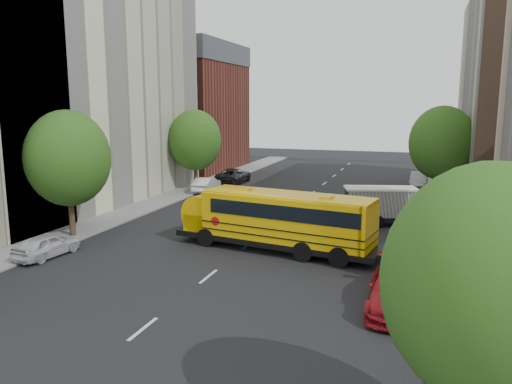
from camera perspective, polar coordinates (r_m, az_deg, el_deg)
The scene contains 19 objects.
ground at distance 31.70m, azimuth 0.40°, elevation -5.00°, with size 120.00×120.00×0.00m, color black.
sidewalk_left at distance 40.86m, azimuth -12.89°, elevation -1.73°, with size 3.00×80.00×0.12m, color slate.
sidewalk_right at distance 35.14m, azimuth 21.27°, elevation -4.10°, with size 3.00×80.00×0.12m, color slate.
lane_markings at distance 41.07m, azimuth 4.72°, elevation -1.53°, with size 0.15×64.00×0.01m, color silver.
building_left_cream at distance 44.60m, azimuth -20.04°, elevation 11.74°, with size 10.00×26.00×20.00m, color beige.
building_left_redbrick at distance 63.39m, azimuth -7.34°, elevation 8.42°, with size 10.00×15.00×13.00m, color maroon.
street_tree_1 at distance 32.55m, azimuth -20.69°, elevation 3.62°, with size 5.12×5.12×7.90m.
street_tree_2 at distance 47.84m, azimuth -6.99°, elevation 5.91°, with size 4.99×4.99×7.71m.
street_tree_3 at distance 11.84m, azimuth 25.23°, elevation -9.62°, with size 4.61×4.61×7.11m.
street_tree_4 at distance 43.25m, azimuth 20.50°, elevation 5.24°, with size 5.25×5.25×8.10m.
street_tree_5 at distance 55.24m, azimuth 20.08°, elevation 5.80°, with size 4.86×4.86×7.51m.
school_bus at distance 28.27m, azimuth 2.08°, elevation -2.91°, with size 12.32×4.73×3.40m.
safari_truck at distance 35.26m, azimuth 13.30°, elevation -1.44°, with size 6.38×3.65×2.59m.
parked_car_0 at distance 29.49m, azimuth -22.82°, elevation -5.65°, with size 1.55×3.84×1.31m, color silver.
parked_car_1 at distance 47.16m, azimuth -5.68°, elevation 0.85°, with size 1.52×4.37×1.44m, color silver.
parked_car_2 at distance 52.27m, azimuth -2.61°, elevation 1.87°, with size 2.62×5.68×1.58m, color black.
parked_car_3 at distance 21.43m, azimuth 15.76°, elevation -10.69°, with size 2.21×5.44×1.58m, color maroon.
parked_car_4 at distance 43.32m, azimuth 17.26°, elevation -0.36°, with size 1.74×4.33×1.48m, color #34355B.
parked_car_5 at distance 52.13m, azimuth 18.11°, elevation 1.31°, with size 1.58×4.54×1.49m, color gray.
Camera 1 is at (9.45, -29.11, 8.25)m, focal length 35.00 mm.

